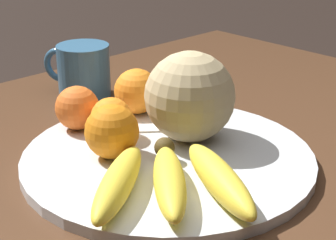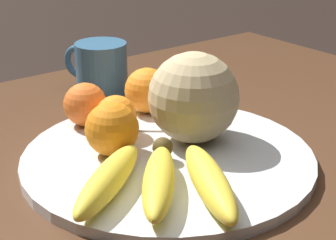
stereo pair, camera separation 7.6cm
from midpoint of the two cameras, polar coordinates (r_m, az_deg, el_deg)
The scene contains 10 objects.
kitchen_table at distance 0.82m, azimuth -3.41°, elevation -10.73°, with size 1.41×0.86×0.72m.
fruit_bowl at distance 0.78m, azimuth 2.78°, elevation -3.92°, with size 0.40×0.40×0.02m.
melon at distance 0.80m, azimuth 5.33°, elevation 2.24°, with size 0.13×0.13×0.13m.
banana_bunch at distance 0.67m, azimuth 2.49°, elevation -6.16°, with size 0.23×0.24×0.04m.
orange_front_left at distance 0.86m, azimuth -5.93°, elevation 1.54°, with size 0.07×0.07×0.07m.
orange_front_right at distance 0.76m, azimuth -2.74°, elevation -1.07°, with size 0.07×0.07×0.07m.
orange_mid_center at distance 0.82m, azimuth -2.69°, elevation 0.38°, with size 0.06×0.06×0.06m.
orange_back_left at distance 0.90m, azimuth 0.25°, elevation 2.99°, with size 0.07×0.07×0.07m.
produce_tag at distance 0.85m, azimuth 2.05°, elevation -0.82°, with size 0.09×0.08×0.00m.
ceramic_mug at distance 1.04m, azimuth -4.83°, elevation 5.26°, with size 0.09×0.13×0.10m.
Camera 2 is at (-0.35, -0.60, 1.07)m, focal length 60.00 mm.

